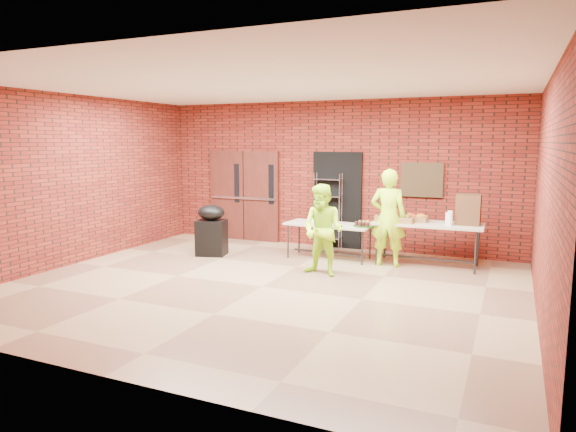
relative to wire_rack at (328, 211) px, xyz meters
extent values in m
cube|color=brown|center=(0.07, -3.32, -0.84)|extent=(8.00, 7.00, 0.04)
cube|color=silver|center=(0.07, -3.32, 2.40)|extent=(8.00, 7.00, 0.04)
cube|color=maroon|center=(0.07, 0.20, 0.78)|extent=(8.00, 0.04, 3.20)
cube|color=maroon|center=(0.07, -6.84, 0.78)|extent=(8.00, 0.04, 3.20)
cube|color=maroon|center=(-3.95, -3.32, 0.78)|extent=(0.04, 7.00, 3.20)
cube|color=maroon|center=(4.09, -3.32, 0.78)|extent=(0.04, 7.00, 3.20)
cube|color=#4D1D16|center=(-2.58, 0.12, 0.23)|extent=(0.88, 0.08, 2.10)
cube|color=#4D1D16|center=(-1.68, 0.12, 0.23)|extent=(0.88, 0.08, 2.10)
cube|color=black|center=(-2.30, 0.07, 0.53)|extent=(0.12, 0.02, 0.90)
cube|color=black|center=(-1.40, 0.07, 0.53)|extent=(0.12, 0.02, 0.90)
cube|color=#AEAEB5|center=(-2.13, 0.06, 0.18)|extent=(1.70, 0.04, 0.05)
cube|color=black|center=(0.17, 0.14, 0.23)|extent=(1.10, 0.06, 2.10)
cube|color=#3B2C17|center=(1.97, 0.13, 0.73)|extent=(0.85, 0.04, 0.70)
cube|color=tan|center=(0.37, -0.97, -0.14)|extent=(1.76, 0.82, 0.04)
cube|color=#2B2B30|center=(0.37, -0.97, -0.71)|extent=(1.53, 0.14, 0.03)
cylinder|color=#2B2B30|center=(-0.39, -0.69, -0.49)|extent=(0.03, 0.03, 0.67)
cylinder|color=#2B2B30|center=(1.14, -0.69, -0.49)|extent=(0.03, 0.03, 0.67)
cylinder|color=#2B2B30|center=(-0.39, -1.26, -0.49)|extent=(0.03, 0.03, 0.67)
cylinder|color=#2B2B30|center=(1.14, -1.26, -0.49)|extent=(0.03, 0.03, 0.67)
cube|color=tan|center=(2.26, -0.78, -0.03)|extent=(2.00, 0.86, 0.04)
cube|color=#2B2B30|center=(2.26, -0.78, -0.69)|extent=(1.76, 0.07, 0.03)
cylinder|color=#2B2B30|center=(1.38, -0.45, -0.44)|extent=(0.04, 0.04, 0.77)
cylinder|color=#2B2B30|center=(3.14, -0.45, -0.44)|extent=(0.04, 0.04, 0.77)
cylinder|color=#2B2B30|center=(1.38, -1.11, -0.44)|extent=(0.04, 0.04, 0.77)
cylinder|color=#2B2B30|center=(3.14, -1.11, -0.44)|extent=(0.04, 0.04, 0.77)
cube|color=#8F5F39|center=(1.56, -0.87, 0.03)|extent=(0.50, 0.39, 0.08)
cube|color=#8F5F39|center=(2.02, -0.69, 0.03)|extent=(0.44, 0.34, 0.07)
cube|color=#8F5F39|center=(1.79, -0.92, 0.03)|extent=(0.46, 0.36, 0.07)
cylinder|color=#164A13|center=(1.10, -1.02, -0.11)|extent=(0.43, 0.43, 0.02)
cube|color=white|center=(0.09, -0.93, -0.08)|extent=(0.20, 0.13, 0.07)
cube|color=#4F2F1B|center=(2.95, -0.70, 0.27)|extent=(0.42, 0.38, 0.56)
cylinder|color=white|center=(2.61, -0.86, 0.10)|extent=(0.08, 0.08, 0.23)
cylinder|color=white|center=(2.67, -0.93, 0.13)|extent=(0.09, 0.09, 0.27)
cylinder|color=white|center=(2.64, -0.72, 0.11)|extent=(0.08, 0.08, 0.24)
cube|color=black|center=(-1.94, -1.64, -0.46)|extent=(0.67, 0.60, 0.73)
ellipsoid|color=black|center=(-1.94, -1.64, 0.06)|extent=(0.66, 0.60, 0.31)
imported|color=#B4FC1C|center=(1.58, -1.10, 0.09)|extent=(0.67, 0.45, 1.83)
imported|color=#B4FC1C|center=(0.70, -2.22, -0.03)|extent=(0.87, 0.73, 1.60)
camera|label=1|loc=(3.69, -10.48, 1.49)|focal=32.00mm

